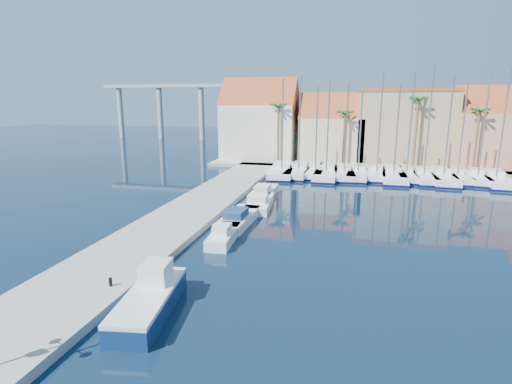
# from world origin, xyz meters

# --- Properties ---
(ground) EXTENTS (260.00, 260.00, 0.00)m
(ground) POSITION_xyz_m (0.00, 0.00, 0.00)
(ground) COLOR black
(ground) RESTS_ON ground
(quay_west) EXTENTS (6.00, 77.00, 0.50)m
(quay_west) POSITION_xyz_m (-9.00, 13.50, 0.25)
(quay_west) COLOR gray
(quay_west) RESTS_ON ground
(shore_north) EXTENTS (54.00, 16.00, 0.50)m
(shore_north) POSITION_xyz_m (10.00, 48.00, 0.25)
(shore_north) COLOR gray
(shore_north) RESTS_ON ground
(bollard) EXTENTS (0.19, 0.19, 0.46)m
(bollard) POSITION_xyz_m (-7.10, -1.83, 0.73)
(bollard) COLOR black
(bollard) RESTS_ON quay_west
(fishing_boat) EXTENTS (2.94, 6.43, 2.17)m
(fishing_boat) POSITION_xyz_m (-4.14, -2.98, 0.72)
(fishing_boat) COLOR navy
(fishing_boat) RESTS_ON ground
(motorboat_west_0) EXTENTS (1.91, 5.11, 1.40)m
(motorboat_west_0) POSITION_xyz_m (-3.75, 7.54, 0.51)
(motorboat_west_0) COLOR white
(motorboat_west_0) RESTS_ON ground
(motorboat_west_1) EXTENTS (2.41, 6.91, 1.40)m
(motorboat_west_1) POSITION_xyz_m (-3.89, 12.03, 0.51)
(motorboat_west_1) COLOR white
(motorboat_west_1) RESTS_ON ground
(motorboat_west_2) EXTENTS (2.73, 6.86, 1.40)m
(motorboat_west_2) POSITION_xyz_m (-3.27, 17.52, 0.51)
(motorboat_west_2) COLOR white
(motorboat_west_2) RESTS_ON ground
(motorboat_west_3) EXTENTS (2.18, 6.67, 1.40)m
(motorboat_west_3) POSITION_xyz_m (-3.91, 22.12, 0.51)
(motorboat_west_3) COLOR white
(motorboat_west_3) RESTS_ON ground
(sailboat_0) EXTENTS (4.16, 12.18, 13.08)m
(sailboat_0) POSITION_xyz_m (-4.23, 35.77, 0.57)
(sailboat_0) COLOR white
(sailboat_0) RESTS_ON ground
(sailboat_1) EXTENTS (3.31, 11.20, 13.51)m
(sailboat_1) POSITION_xyz_m (-1.85, 36.19, 0.58)
(sailboat_1) COLOR white
(sailboat_1) RESTS_ON ground
(sailboat_2) EXTENTS (2.52, 9.07, 12.11)m
(sailboat_2) POSITION_xyz_m (0.45, 36.06, 0.60)
(sailboat_2) COLOR white
(sailboat_2) RESTS_ON ground
(sailboat_3) EXTENTS (3.07, 11.29, 12.63)m
(sailboat_3) POSITION_xyz_m (2.00, 35.51, 0.57)
(sailboat_3) COLOR white
(sailboat_3) RESTS_ON ground
(sailboat_4) EXTENTS (3.38, 9.91, 12.56)m
(sailboat_4) POSITION_xyz_m (4.34, 35.72, 0.59)
(sailboat_4) COLOR white
(sailboat_4) RESTS_ON ground
(sailboat_5) EXTENTS (3.28, 10.24, 11.59)m
(sailboat_5) POSITION_xyz_m (6.23, 36.11, 0.57)
(sailboat_5) COLOR white
(sailboat_5) RESTS_ON ground
(sailboat_6) EXTENTS (2.72, 8.61, 13.82)m
(sailboat_6) POSITION_xyz_m (8.65, 36.11, 0.64)
(sailboat_6) COLOR white
(sailboat_6) RESTS_ON ground
(sailboat_7) EXTENTS (3.28, 11.58, 12.10)m
(sailboat_7) POSITION_xyz_m (10.78, 36.05, 0.56)
(sailboat_7) COLOR white
(sailboat_7) RESTS_ON ground
(sailboat_8) EXTENTS (2.45, 8.87, 13.77)m
(sailboat_8) POSITION_xyz_m (12.43, 36.26, 0.63)
(sailboat_8) COLOR white
(sailboat_8) RESTS_ON ground
(sailboat_9) EXTENTS (2.88, 9.61, 14.58)m
(sailboat_9) POSITION_xyz_m (14.50, 35.88, 0.62)
(sailboat_9) COLOR white
(sailboat_9) RESTS_ON ground
(sailboat_10) EXTENTS (3.74, 11.38, 13.21)m
(sailboat_10) POSITION_xyz_m (16.95, 36.06, 0.58)
(sailboat_10) COLOR white
(sailboat_10) RESTS_ON ground
(sailboat_11) EXTENTS (2.81, 8.73, 12.52)m
(sailboat_11) POSITION_xyz_m (18.68, 36.58, 0.61)
(sailboat_11) COLOR white
(sailboat_11) RESTS_ON ground
(sailboat_12) EXTENTS (2.89, 8.92, 13.06)m
(sailboat_12) POSITION_xyz_m (21.07, 36.38, 0.62)
(sailboat_12) COLOR white
(sailboat_12) RESTS_ON ground
(sailboat_13) EXTENTS (3.61, 10.76, 14.61)m
(sailboat_13) POSITION_xyz_m (22.94, 35.68, 0.60)
(sailboat_13) COLOR white
(sailboat_13) RESTS_ON ground
(building_0) EXTENTS (12.30, 9.00, 13.50)m
(building_0) POSITION_xyz_m (-10.00, 47.00, 6.52)
(building_0) COLOR beige
(building_0) RESTS_ON shore_north
(building_1) EXTENTS (10.30, 8.00, 11.00)m
(building_1) POSITION_xyz_m (2.00, 47.00, 5.30)
(building_1) COLOR #C8B58D
(building_1) RESTS_ON shore_north
(building_2) EXTENTS (14.20, 10.20, 11.50)m
(building_2) POSITION_xyz_m (13.00, 48.00, 6.26)
(building_2) COLOR tan
(building_2) RESTS_ON shore_north
(building_3) EXTENTS (10.30, 8.00, 12.00)m
(building_3) POSITION_xyz_m (25.00, 47.00, 5.86)
(building_3) COLOR tan
(building_3) RESTS_ON shore_north
(palm_0) EXTENTS (2.60, 2.60, 10.15)m
(palm_0) POSITION_xyz_m (-6.00, 42.00, 9.08)
(palm_0) COLOR brown
(palm_0) RESTS_ON shore_north
(palm_1) EXTENTS (2.60, 2.60, 9.15)m
(palm_1) POSITION_xyz_m (4.00, 42.00, 8.14)
(palm_1) COLOR brown
(palm_1) RESTS_ON shore_north
(palm_2) EXTENTS (2.60, 2.60, 11.15)m
(palm_2) POSITION_xyz_m (14.00, 42.00, 10.02)
(palm_2) COLOR brown
(palm_2) RESTS_ON shore_north
(palm_3) EXTENTS (2.60, 2.60, 9.65)m
(palm_3) POSITION_xyz_m (22.00, 42.00, 8.61)
(palm_3) COLOR brown
(palm_3) RESTS_ON shore_north
(viaduct) EXTENTS (48.00, 2.20, 14.45)m
(viaduct) POSITION_xyz_m (-39.07, 82.00, 10.25)
(viaduct) COLOR #9E9E99
(viaduct) RESTS_ON ground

